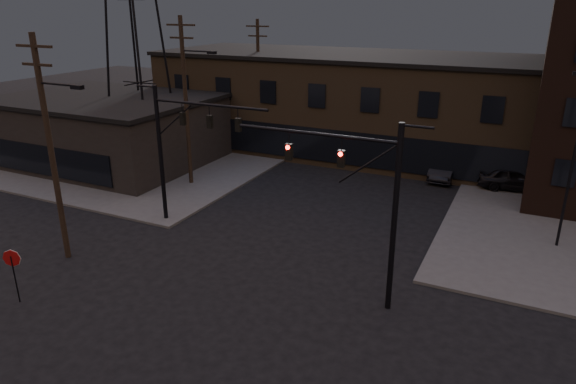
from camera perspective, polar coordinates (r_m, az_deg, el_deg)
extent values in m
plane|color=black|center=(21.64, -9.80, -14.30)|extent=(140.00, 140.00, 0.00)
cube|color=#474744|center=(50.40, -15.98, 5.48)|extent=(30.00, 30.00, 0.15)
cube|color=#4C3C28|center=(44.39, 11.33, 9.16)|extent=(40.00, 12.00, 8.00)
cube|color=black|center=(44.28, -19.40, 6.40)|extent=(16.00, 12.00, 5.00)
cylinder|color=black|center=(20.91, 11.72, -3.20)|extent=(0.24, 0.24, 8.00)
cylinder|color=black|center=(20.93, 3.01, 6.48)|extent=(7.00, 0.14, 0.14)
cube|color=#FF140C|center=(20.76, 5.93, 3.71)|extent=(0.28, 0.22, 0.70)
cube|color=#FF140C|center=(21.62, 0.11, 4.48)|extent=(0.28, 0.22, 0.70)
cylinder|color=black|center=(30.29, -13.96, 3.94)|extent=(0.24, 0.24, 8.00)
cylinder|color=black|center=(27.50, -8.78, 9.55)|extent=(7.00, 0.14, 0.14)
cube|color=black|center=(28.68, -11.61, 7.98)|extent=(0.28, 0.22, 0.70)
cube|color=black|center=(27.67, -8.68, 7.72)|extent=(0.28, 0.22, 0.70)
cube|color=black|center=(26.74, -5.55, 7.43)|extent=(0.28, 0.22, 0.70)
cylinder|color=black|center=(25.05, -28.03, -8.57)|extent=(0.06, 0.06, 2.20)
cylinder|color=maroon|center=(24.64, -28.38, -6.50)|extent=(0.72, 0.33, 0.76)
cylinder|color=black|center=(26.89, -24.80, 3.96)|extent=(0.28, 0.28, 11.00)
cube|color=black|center=(26.12, -26.40, 14.32)|extent=(2.20, 0.12, 0.12)
cube|color=black|center=(26.18, -26.13, 12.60)|extent=(1.80, 0.12, 0.12)
cube|color=black|center=(24.54, -22.38, 10.73)|extent=(0.60, 0.25, 0.18)
cylinder|color=black|center=(36.00, -11.26, 9.52)|extent=(0.28, 0.28, 11.50)
cube|color=black|center=(35.45, -11.85, 17.72)|extent=(2.20, 0.12, 0.12)
cube|color=black|center=(35.49, -11.75, 16.43)|extent=(1.80, 0.12, 0.12)
cube|color=black|center=(34.21, -8.46, 15.07)|extent=(0.60, 0.25, 0.18)
cylinder|color=black|center=(46.53, -3.29, 11.88)|extent=(0.28, 0.28, 11.00)
cube|color=black|center=(46.09, -3.42, 17.91)|extent=(2.20, 0.12, 0.12)
cube|color=black|center=(46.13, -3.40, 16.92)|extent=(1.80, 0.12, 0.12)
cylinder|color=black|center=(29.36, 29.02, 2.48)|extent=(0.14, 0.14, 9.00)
imported|color=black|center=(38.37, 23.82, 1.41)|extent=(4.95, 2.56, 1.61)
imported|color=black|center=(39.61, 16.93, 2.56)|extent=(1.72, 4.73, 1.55)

